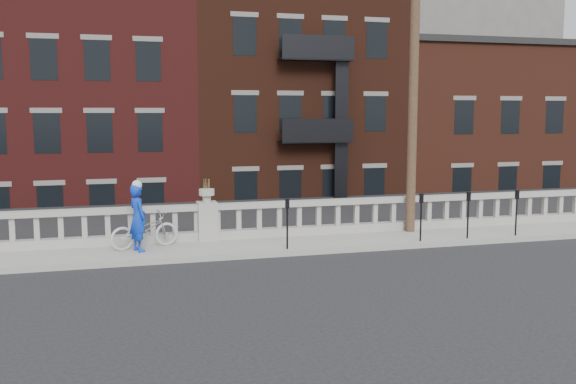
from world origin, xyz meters
name	(u,v)px	position (x,y,z in m)	size (l,w,h in m)	color
ground	(233,279)	(0.00, 0.00, 0.00)	(120.00, 120.00, 0.00)	black
sidewalk	(213,249)	(0.00, 3.00, 0.07)	(32.00, 2.20, 0.15)	gray
balustrade	(207,223)	(0.00, 3.95, 0.64)	(28.00, 0.34, 1.03)	gray
planter_pedestal	(207,216)	(0.00, 3.95, 0.83)	(0.55, 0.55, 1.76)	gray
lower_level	(168,132)	(0.56, 23.04, 2.63)	(80.00, 44.00, 20.80)	#605E59
utility_pole	(414,63)	(6.20, 3.60, 5.24)	(1.60, 0.28, 10.00)	#422D1E
parking_meter_a	(287,218)	(1.88, 2.15, 1.00)	(0.10, 0.09, 1.36)	black
parking_meter_b	(421,212)	(5.81, 2.15, 1.00)	(0.10, 0.09, 1.36)	black
parking_meter_c	(468,210)	(7.31, 2.15, 1.00)	(0.10, 0.09, 1.36)	black
parking_meter_d	(517,207)	(8.92, 2.15, 1.00)	(0.10, 0.09, 1.36)	black
bicycle	(144,230)	(-1.79, 3.32, 0.64)	(0.65, 1.88, 0.99)	silver
cyclist	(138,218)	(-1.97, 2.94, 1.04)	(0.65, 0.42, 1.77)	#0D36C8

